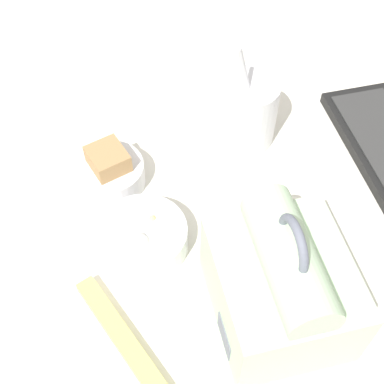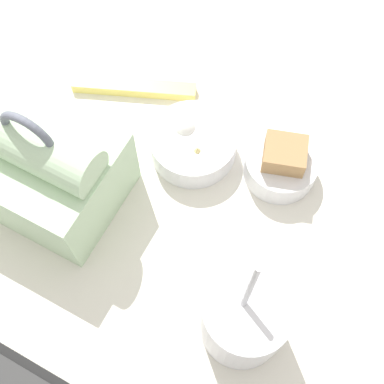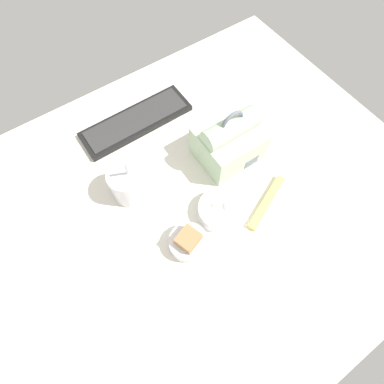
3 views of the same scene
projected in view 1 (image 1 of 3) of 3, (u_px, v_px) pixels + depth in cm
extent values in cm
cube|color=silver|center=(182.00, 208.00, 80.80)|extent=(140.00, 110.00, 2.00)
cube|color=#B7D6AD|center=(280.00, 290.00, 65.15)|extent=(17.67, 15.59, 11.31)
cylinder|color=#B7D6AD|center=(289.00, 259.00, 59.29)|extent=(16.78, 6.22, 6.22)
cube|color=slate|center=(224.00, 336.00, 64.21)|extent=(4.95, 0.30, 3.39)
torus|color=slate|center=(293.00, 246.00, 57.06)|extent=(7.18, 1.00, 7.18)
cylinder|color=silver|center=(245.00, 111.00, 84.09)|extent=(10.18, 10.18, 11.16)
cylinder|color=gold|center=(248.00, 85.00, 79.89)|extent=(8.96, 8.96, 0.60)
cylinder|color=silver|center=(247.00, 81.00, 78.17)|extent=(0.70, 3.78, 12.62)
cylinder|color=silver|center=(111.00, 174.00, 80.89)|extent=(10.26, 10.26, 4.03)
cube|color=#A87F51|center=(109.00, 165.00, 79.12)|extent=(6.95, 6.62, 5.65)
cylinder|color=silver|center=(143.00, 238.00, 73.91)|extent=(12.33, 12.33, 4.12)
ellipsoid|color=white|center=(138.00, 245.00, 71.61)|extent=(3.36, 3.36, 3.95)
cone|color=#F4DB84|center=(153.00, 222.00, 74.16)|extent=(5.57, 5.57, 3.51)
sphere|color=#4C5623|center=(117.00, 245.00, 73.04)|extent=(1.48, 1.48, 1.48)
sphere|color=#4C5623|center=(123.00, 248.00, 72.84)|extent=(1.48, 1.48, 1.48)
sphere|color=#4C5623|center=(129.00, 247.00, 72.92)|extent=(1.48, 1.48, 1.48)
sphere|color=#4C5623|center=(134.00, 243.00, 73.28)|extent=(1.48, 1.48, 1.48)
cube|color=#EFD666|center=(122.00, 338.00, 66.50)|extent=(18.42, 9.54, 1.60)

